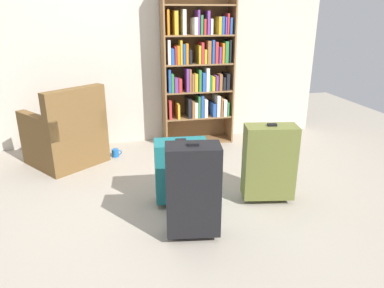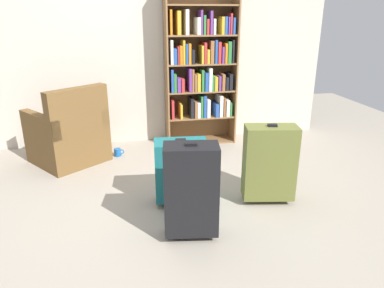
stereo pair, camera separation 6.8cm
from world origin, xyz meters
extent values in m
plane|color=#9E9384|center=(0.00, 0.00, 0.00)|extent=(8.25, 8.25, 0.00)
cube|color=beige|center=(0.00, 1.89, 1.30)|extent=(4.71, 0.10, 2.60)
cube|color=brown|center=(0.21, 1.66, 1.03)|extent=(0.02, 0.33, 2.05)
cube|color=brown|center=(1.09, 1.66, 1.03)|extent=(0.02, 0.33, 2.05)
cube|color=brown|center=(0.65, 1.81, 1.03)|extent=(0.89, 0.02, 2.05)
cube|color=brown|center=(0.65, 1.66, 0.01)|extent=(0.85, 0.31, 0.02)
cube|color=brown|center=(0.65, 1.66, 0.35)|extent=(0.85, 0.31, 0.02)
cube|color=brown|center=(0.65, 1.66, 0.69)|extent=(0.85, 0.31, 0.02)
cube|color=brown|center=(0.65, 1.66, 1.04)|extent=(0.85, 0.31, 0.02)
cube|color=brown|center=(0.65, 1.66, 1.38)|extent=(0.85, 0.31, 0.02)
cube|color=brown|center=(0.65, 1.66, 1.72)|extent=(0.85, 0.31, 0.02)
cube|color=#B22D2D|center=(0.27, 1.63, 0.48)|extent=(0.03, 0.25, 0.24)
cube|color=gold|center=(0.38, 1.63, 0.45)|extent=(0.03, 0.25, 0.19)
cube|color=black|center=(0.52, 1.63, 0.49)|extent=(0.04, 0.25, 0.25)
cube|color=brown|center=(0.56, 1.61, 0.47)|extent=(0.03, 0.21, 0.21)
cube|color=silver|center=(0.60, 1.60, 0.46)|extent=(0.04, 0.20, 0.20)
cube|color=#2D7238|center=(0.64, 1.62, 0.50)|extent=(0.03, 0.23, 0.27)
cube|color=#264C99|center=(0.68, 1.63, 0.50)|extent=(0.04, 0.25, 0.28)
cube|color=silver|center=(0.73, 1.62, 0.48)|extent=(0.04, 0.24, 0.23)
cube|color=#264C99|center=(0.84, 1.63, 0.45)|extent=(0.04, 0.26, 0.17)
cube|color=silver|center=(0.90, 1.63, 0.50)|extent=(0.04, 0.26, 0.27)
cube|color=brown|center=(0.94, 1.61, 0.48)|extent=(0.02, 0.22, 0.25)
cube|color=silver|center=(0.99, 1.64, 0.47)|extent=(0.04, 0.27, 0.21)
cube|color=#2D7238|center=(1.03, 1.62, 0.45)|extent=(0.02, 0.23, 0.18)
cube|color=#264C99|center=(0.27, 1.61, 0.84)|extent=(0.03, 0.21, 0.28)
cube|color=#2D7238|center=(0.30, 1.61, 0.82)|extent=(0.03, 0.22, 0.23)
cube|color=#66337F|center=(0.35, 1.61, 0.79)|extent=(0.04, 0.21, 0.18)
cube|color=#B22D2D|center=(0.40, 1.60, 0.79)|extent=(0.04, 0.19, 0.17)
cube|color=#66337F|center=(0.49, 1.62, 0.85)|extent=(0.03, 0.22, 0.29)
cube|color=brown|center=(0.53, 1.61, 0.84)|extent=(0.02, 0.21, 0.28)
cube|color=brown|center=(0.56, 1.63, 0.81)|extent=(0.03, 0.24, 0.22)
cube|color=gold|center=(0.60, 1.61, 0.81)|extent=(0.04, 0.21, 0.22)
cube|color=#2D7238|center=(0.65, 1.61, 0.84)|extent=(0.03, 0.21, 0.27)
cube|color=#264C99|center=(0.70, 1.62, 0.82)|extent=(0.04, 0.24, 0.23)
cube|color=silver|center=(0.75, 1.60, 0.85)|extent=(0.04, 0.19, 0.29)
cube|color=#2D7238|center=(0.78, 1.63, 0.80)|extent=(0.02, 0.26, 0.20)
cube|color=gold|center=(0.82, 1.63, 0.79)|extent=(0.04, 0.26, 0.18)
cube|color=#66337F|center=(0.87, 1.59, 0.80)|extent=(0.03, 0.18, 0.19)
cube|color=brown|center=(0.92, 1.60, 0.81)|extent=(0.04, 0.19, 0.21)
cube|color=black|center=(0.96, 1.60, 0.79)|extent=(0.03, 0.18, 0.17)
cube|color=black|center=(1.01, 1.62, 0.81)|extent=(0.04, 0.22, 0.21)
cube|color=silver|center=(0.27, 1.60, 1.19)|extent=(0.03, 0.19, 0.29)
cube|color=#264C99|center=(0.31, 1.63, 1.14)|extent=(0.04, 0.24, 0.19)
cube|color=#B22D2D|center=(0.35, 1.61, 1.15)|extent=(0.02, 0.21, 0.21)
cube|color=orange|center=(0.38, 1.63, 1.16)|extent=(0.03, 0.25, 0.22)
cube|color=gold|center=(0.41, 1.59, 1.19)|extent=(0.03, 0.18, 0.28)
cube|color=#264C99|center=(0.45, 1.63, 1.16)|extent=(0.03, 0.26, 0.24)
cube|color=orange|center=(0.49, 1.63, 1.17)|extent=(0.03, 0.25, 0.24)
cube|color=black|center=(0.53, 1.60, 1.13)|extent=(0.04, 0.18, 0.17)
cube|color=gold|center=(0.64, 1.63, 1.15)|extent=(0.03, 0.25, 0.22)
cube|color=#B22D2D|center=(0.68, 1.63, 1.17)|extent=(0.03, 0.26, 0.25)
cube|color=gold|center=(0.72, 1.61, 1.13)|extent=(0.03, 0.20, 0.17)
cube|color=brown|center=(0.76, 1.61, 1.18)|extent=(0.04, 0.21, 0.27)
cube|color=#264C99|center=(0.81, 1.64, 1.19)|extent=(0.03, 0.27, 0.28)
cube|color=#B22D2D|center=(0.86, 1.61, 1.17)|extent=(0.04, 0.21, 0.26)
cube|color=#66337F|center=(0.90, 1.61, 1.14)|extent=(0.03, 0.22, 0.20)
cube|color=orange|center=(0.94, 1.64, 1.17)|extent=(0.03, 0.26, 0.24)
cube|color=#2D7238|center=(0.98, 1.60, 1.18)|extent=(0.04, 0.18, 0.26)
cube|color=black|center=(1.03, 1.61, 1.18)|extent=(0.02, 0.21, 0.28)
cube|color=orange|center=(0.27, 1.63, 1.53)|extent=(0.02, 0.25, 0.28)
cube|color=gold|center=(0.36, 1.62, 1.52)|extent=(0.04, 0.23, 0.27)
cube|color=silver|center=(0.46, 1.62, 1.53)|extent=(0.04, 0.22, 0.28)
cube|color=silver|center=(0.59, 1.63, 1.49)|extent=(0.04, 0.26, 0.20)
cube|color=#66337F|center=(0.63, 1.63, 1.53)|extent=(0.02, 0.25, 0.28)
cube|color=#2D7238|center=(0.66, 1.64, 1.50)|extent=(0.03, 0.27, 0.22)
cube|color=#B22D2D|center=(0.70, 1.60, 1.48)|extent=(0.03, 0.18, 0.18)
cube|color=#66337F|center=(0.75, 1.61, 1.52)|extent=(0.03, 0.22, 0.27)
cube|color=silver|center=(0.79, 1.63, 1.48)|extent=(0.03, 0.25, 0.18)
cube|color=gold|center=(0.89, 1.63, 1.49)|extent=(0.03, 0.25, 0.20)
cube|color=#264C99|center=(0.93, 1.63, 1.49)|extent=(0.03, 0.25, 0.21)
cube|color=#66337F|center=(0.96, 1.60, 1.49)|extent=(0.02, 0.18, 0.20)
cube|color=#B22D2D|center=(0.99, 1.61, 1.51)|extent=(0.02, 0.21, 0.24)
cube|color=#264C99|center=(1.03, 1.64, 1.48)|extent=(0.03, 0.27, 0.19)
cube|color=brown|center=(-1.00, 1.30, 0.20)|extent=(0.98, 0.98, 0.40)
cube|color=#91724F|center=(-1.00, 1.30, 0.44)|extent=(0.75, 0.76, 0.08)
cube|color=brown|center=(-0.82, 1.06, 0.65)|extent=(0.63, 0.52, 0.50)
cube|color=brown|center=(-0.76, 1.48, 0.51)|extent=(0.50, 0.62, 0.22)
cube|color=brown|center=(-1.24, 1.11, 0.51)|extent=(0.50, 0.62, 0.22)
cylinder|color=#1959A5|center=(-0.45, 1.33, 0.05)|extent=(0.08, 0.08, 0.10)
torus|color=#1959A5|center=(-0.40, 1.33, 0.05)|extent=(0.06, 0.01, 0.06)
cube|color=#19666B|center=(0.12, 0.07, 0.32)|extent=(0.48, 0.29, 0.54)
cube|color=black|center=(0.12, 0.07, 0.60)|extent=(0.09, 0.06, 0.02)
cylinder|color=black|center=(-0.04, 0.08, 0.03)|extent=(0.05, 0.05, 0.05)
cylinder|color=black|center=(0.28, 0.05, 0.03)|extent=(0.05, 0.05, 0.05)
cube|color=black|center=(0.11, -0.47, 0.40)|extent=(0.43, 0.28, 0.70)
cube|color=black|center=(0.11, -0.47, 0.76)|extent=(0.09, 0.06, 0.02)
cylinder|color=black|center=(-0.03, -0.45, 0.03)|extent=(0.06, 0.06, 0.05)
cylinder|color=black|center=(0.25, -0.50, 0.03)|extent=(0.06, 0.06, 0.05)
cube|color=brown|center=(0.90, -0.07, 0.38)|extent=(0.49, 0.30, 0.67)
cube|color=black|center=(0.90, -0.07, 0.73)|extent=(0.09, 0.06, 0.02)
cylinder|color=black|center=(0.74, -0.04, 0.03)|extent=(0.06, 0.06, 0.05)
cylinder|color=black|center=(1.05, -0.10, 0.03)|extent=(0.06, 0.06, 0.05)
camera|label=1|loc=(-0.42, -2.80, 1.64)|focal=33.61mm
camera|label=2|loc=(-0.35, -2.82, 1.64)|focal=33.61mm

